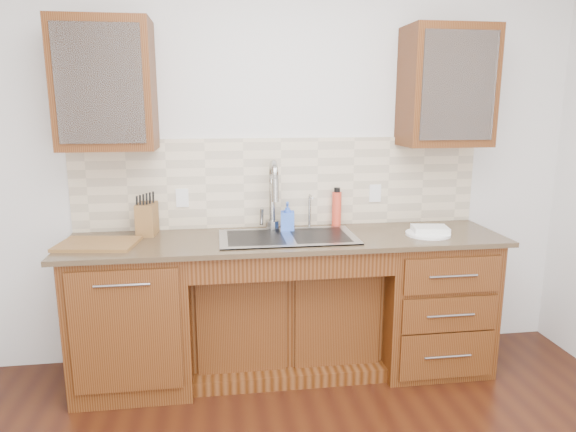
{
  "coord_description": "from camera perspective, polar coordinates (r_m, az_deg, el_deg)",
  "views": [
    {
      "loc": [
        -0.43,
        -1.62,
        1.72
      ],
      "look_at": [
        0.0,
        1.4,
        1.05
      ],
      "focal_mm": 32.0,
      "sensor_mm": 36.0,
      "label": 1
    }
  ],
  "objects": [
    {
      "name": "wall_back",
      "position": [
        3.47,
        -0.93,
        6.25
      ],
      "size": [
        4.0,
        0.1,
        2.7
      ],
      "primitive_type": "cube",
      "color": "white",
      "rests_on": "ground"
    },
    {
      "name": "base_cabinet_left",
      "position": [
        3.36,
        -16.65,
        -10.57
      ],
      "size": [
        0.7,
        0.62,
        0.88
      ],
      "primitive_type": "cube",
      "color": "#593014",
      "rests_on": "ground"
    },
    {
      "name": "base_cabinet_center",
      "position": [
        3.46,
        -0.31,
        -10.93
      ],
      "size": [
        1.2,
        0.44,
        0.7
      ],
      "primitive_type": "cube",
      "color": "#593014",
      "rests_on": "ground"
    },
    {
      "name": "base_cabinet_right",
      "position": [
        3.59,
        15.27,
        -8.95
      ],
      "size": [
        0.7,
        0.62,
        0.88
      ],
      "primitive_type": "cube",
      "color": "#593014",
      "rests_on": "ground"
    },
    {
      "name": "countertop",
      "position": [
        3.19,
        -0.06,
        -2.63
      ],
      "size": [
        2.7,
        0.65,
        0.03
      ],
      "primitive_type": "cube",
      "color": "#84705B",
      "rests_on": "base_cabinet_left"
    },
    {
      "name": "backsplash",
      "position": [
        3.43,
        -0.8,
        3.73
      ],
      "size": [
        2.7,
        0.02,
        0.59
      ],
      "primitive_type": "cube",
      "color": "beige",
      "rests_on": "wall_back"
    },
    {
      "name": "sink",
      "position": [
        3.19,
        -0.03,
        -3.91
      ],
      "size": [
        0.84,
        0.46,
        0.19
      ],
      "primitive_type": "cube",
      "color": "#9E9EA5",
      "rests_on": "countertop"
    },
    {
      "name": "faucet",
      "position": [
        3.34,
        -1.77,
        1.84
      ],
      "size": [
        0.04,
        0.04,
        0.4
      ],
      "primitive_type": "cylinder",
      "color": "#999993",
      "rests_on": "countertop"
    },
    {
      "name": "filter_tap",
      "position": [
        3.4,
        2.41,
        0.65
      ],
      "size": [
        0.02,
        0.02,
        0.24
      ],
      "primitive_type": "cylinder",
      "color": "#999993",
      "rests_on": "countertop"
    },
    {
      "name": "upper_cabinet_left",
      "position": [
        3.26,
        -19.6,
        13.53
      ],
      "size": [
        0.55,
        0.34,
        0.75
      ],
      "primitive_type": "cube",
      "color": "#593014",
      "rests_on": "wall_back"
    },
    {
      "name": "upper_cabinet_right",
      "position": [
        3.53,
        17.19,
        13.54
      ],
      "size": [
        0.55,
        0.34,
        0.75
      ],
      "primitive_type": "cube",
      "color": "#593014",
      "rests_on": "wall_back"
    },
    {
      "name": "outlet_left",
      "position": [
        3.41,
        -11.67,
        1.98
      ],
      "size": [
        0.08,
        0.01,
        0.12
      ],
      "primitive_type": "cube",
      "color": "white",
      "rests_on": "backsplash"
    },
    {
      "name": "outlet_right",
      "position": [
        3.57,
        9.65,
        2.52
      ],
      "size": [
        0.08,
        0.01,
        0.12
      ],
      "primitive_type": "cube",
      "color": "white",
      "rests_on": "backsplash"
    },
    {
      "name": "soap_bottle",
      "position": [
        3.31,
        -0.06,
        -0.09
      ],
      "size": [
        0.1,
        0.1,
        0.19
      ],
      "primitive_type": "imported",
      "rotation": [
        0.0,
        0.0,
        -0.12
      ],
      "color": "blue",
      "rests_on": "countertop"
    },
    {
      "name": "water_bottle",
      "position": [
        3.46,
        5.43,
        0.77
      ],
      "size": [
        0.07,
        0.07,
        0.23
      ],
      "primitive_type": "cylinder",
      "rotation": [
        0.0,
        0.0,
        -0.19
      ],
      "color": "red",
      "rests_on": "countertop"
    },
    {
      "name": "plate",
      "position": [
        3.35,
        15.29,
        -1.92
      ],
      "size": [
        0.31,
        0.31,
        0.02
      ],
      "primitive_type": "cylinder",
      "rotation": [
        0.0,
        0.0,
        0.1
      ],
      "color": "white",
      "rests_on": "countertop"
    },
    {
      "name": "dish_towel",
      "position": [
        3.37,
        15.51,
        -1.41
      ],
      "size": [
        0.24,
        0.19,
        0.03
      ],
      "primitive_type": "cube",
      "rotation": [
        0.0,
        0.0,
        -0.16
      ],
      "color": "white",
      "rests_on": "plate"
    },
    {
      "name": "knife_block",
      "position": [
        3.35,
        -15.39,
        -0.31
      ],
      "size": [
        0.13,
        0.19,
        0.2
      ],
      "primitive_type": "cube",
      "rotation": [
        0.0,
        0.0,
        -0.1
      ],
      "color": "olive",
      "rests_on": "countertop"
    },
    {
      "name": "cutting_board",
      "position": [
        3.19,
        -20.39,
        -2.93
      ],
      "size": [
        0.48,
        0.37,
        0.02
      ],
      "primitive_type": "cube",
      "rotation": [
        0.0,
        0.0,
        -0.14
      ],
      "color": "olive",
      "rests_on": "countertop"
    },
    {
      "name": "cup_left_a",
      "position": [
        3.29,
        -21.6,
        12.45
      ],
      "size": [
        0.15,
        0.15,
        0.09
      ],
      "primitive_type": "imported",
      "rotation": [
        0.0,
        0.0,
        0.32
      ],
      "color": "white",
      "rests_on": "upper_cabinet_left"
    },
    {
      "name": "cup_left_b",
      "position": [
        3.25,
        -18.66,
        12.63
      ],
      "size": [
        0.12,
        0.12,
        0.09
      ],
      "primitive_type": "imported",
      "rotation": [
        0.0,
        0.0,
        -0.21
      ],
      "color": "silver",
      "rests_on": "upper_cabinet_left"
    },
    {
      "name": "cup_right_a",
      "position": [
        3.51,
        16.35,
        12.81
      ],
      "size": [
        0.16,
        0.16,
        0.1
      ],
      "primitive_type": "imported",
      "rotation": [
        0.0,
        0.0,
        -0.26
      ],
      "color": "white",
      "rests_on": "upper_cabinet_right"
    },
    {
      "name": "cup_right_b",
      "position": [
        3.59,
        19.3,
        12.5
      ],
      "size": [
        0.11,
        0.11,
        0.09
      ],
      "primitive_type": "imported",
      "rotation": [
        0.0,
        0.0,
        0.12
      ],
      "color": "silver",
      "rests_on": "upper_cabinet_right"
    }
  ]
}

